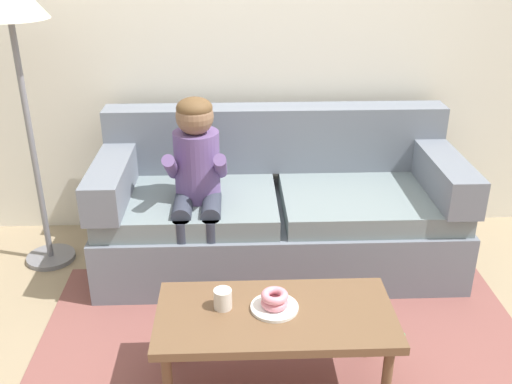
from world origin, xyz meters
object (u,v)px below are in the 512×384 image
coffee_table (275,321)px  donut (275,303)px  couch (278,211)px  floor_lamp (10,17)px  person_child (197,175)px  toy_controller (383,339)px  mug (223,299)px

coffee_table → donut: donut is taller
couch → floor_lamp: size_ratio=1.22×
person_child → toy_controller: (0.96, -0.65, -0.65)m
couch → person_child: bearing=-156.8°
coffee_table → person_child: (-0.38, 0.94, 0.30)m
donut → couch: bearing=85.0°
coffee_table → toy_controller: (0.58, 0.29, -0.35)m
person_child → donut: size_ratio=9.18×
couch → coffee_table: size_ratio=2.07×
donut → mug: (-0.22, 0.02, 0.01)m
coffee_table → floor_lamp: (-1.35, 1.19, 1.13)m
couch → donut: (-0.10, -1.12, 0.12)m
person_child → floor_lamp: bearing=165.9°
mug → toy_controller: bearing=17.1°
donut → toy_controller: donut is taller
couch → floor_lamp: bearing=178.5°
mug → coffee_table: bearing=-11.2°
floor_lamp → donut: bearing=-40.7°
coffee_table → person_child: person_child is taller
toy_controller → floor_lamp: bearing=131.6°
couch → person_child: (-0.48, -0.20, 0.33)m
coffee_table → toy_controller: coffee_table is taller
coffee_table → donut: bearing=96.0°
coffee_table → mug: 0.25m
person_child → toy_controller: size_ratio=4.87×
coffee_table → mug: (-0.23, 0.04, 0.09)m
coffee_table → mug: bearing=168.8°
couch → person_child: 0.62m
toy_controller → donut: bearing=-178.8°
donut → toy_controller: 0.77m
donut → floor_lamp: floor_lamp is taller
coffee_table → toy_controller: bearing=26.9°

